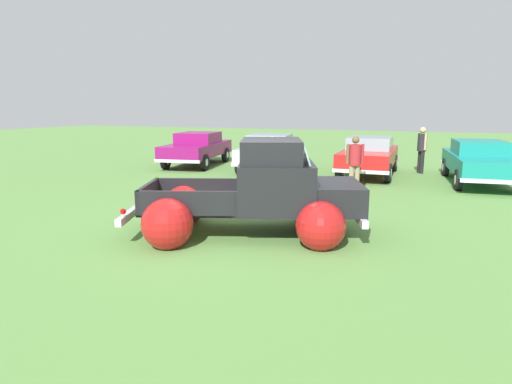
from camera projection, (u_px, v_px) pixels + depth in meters
The scene contains 9 objects.
ground_plane at pixel (244, 233), 8.98m from camera, with size 80.00×80.00×0.00m, color #609347.
vintage_pickup_truck at pixel (263, 197), 8.82m from camera, with size 4.99×3.83×1.96m.
show_car_0 at pixel (197, 147), 19.22m from camera, with size 2.46×4.76×1.43m.
show_car_1 at pixel (269, 150), 17.88m from camera, with size 2.44×4.52×1.43m.
show_car_2 at pixel (369, 154), 16.42m from camera, with size 1.89×4.57×1.43m.
show_car_3 at pixel (479, 160), 14.63m from camera, with size 2.22×4.84×1.43m.
spectator_0 at pixel (422, 147), 16.86m from camera, with size 0.47×0.50×1.78m.
spectator_1 at pixel (272, 164), 11.79m from camera, with size 0.48×0.48×1.78m.
spectator_2 at pixel (355, 160), 13.17m from camera, with size 0.53×0.43×1.68m.
Camera 1 is at (3.29, -8.00, 2.56)m, focal length 30.82 mm.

